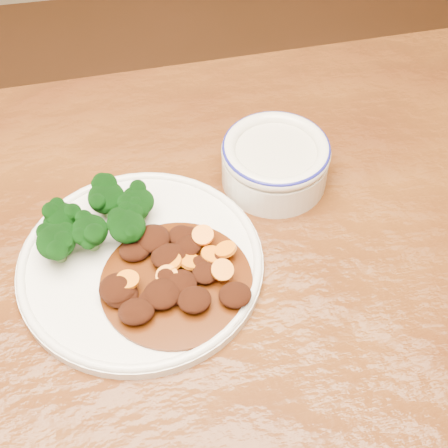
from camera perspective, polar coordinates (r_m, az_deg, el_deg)
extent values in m
cube|color=#5F3210|center=(0.71, -7.44, -10.01)|extent=(1.53, 0.95, 0.04)
cylinder|color=white|center=(0.73, -7.59, -3.67)|extent=(0.28, 0.28, 0.01)
torus|color=white|center=(0.72, -7.64, -3.37)|extent=(0.28, 0.28, 0.01)
cylinder|color=#63914B|center=(0.76, -7.65, 1.00)|extent=(0.01, 0.01, 0.02)
ellipsoid|color=black|center=(0.74, -7.81, 2.03)|extent=(0.04, 0.04, 0.03)
cylinder|color=#63914B|center=(0.73, -8.64, -1.33)|extent=(0.01, 0.01, 0.02)
ellipsoid|color=black|center=(0.72, -8.84, -0.23)|extent=(0.04, 0.04, 0.03)
cylinder|color=#63914B|center=(0.76, -14.39, -0.36)|extent=(0.01, 0.01, 0.02)
ellipsoid|color=black|center=(0.74, -14.70, 0.65)|extent=(0.04, 0.04, 0.03)
cylinder|color=#63914B|center=(0.74, -11.89, -1.68)|extent=(0.01, 0.01, 0.02)
ellipsoid|color=black|center=(0.72, -12.17, -0.61)|extent=(0.04, 0.04, 0.03)
cylinder|color=#63914B|center=(0.73, -14.76, -2.68)|extent=(0.01, 0.01, 0.02)
ellipsoid|color=black|center=(0.72, -15.12, -1.59)|extent=(0.04, 0.04, 0.04)
cylinder|color=#63914B|center=(0.76, -10.47, 1.28)|extent=(0.01, 0.01, 0.02)
ellipsoid|color=black|center=(0.75, -10.72, 2.41)|extent=(0.04, 0.04, 0.03)
cylinder|color=#63914B|center=(0.75, -7.96, 0.49)|extent=(0.01, 0.01, 0.02)
ellipsoid|color=black|center=(0.74, -8.12, 1.48)|extent=(0.03, 0.03, 0.03)
cylinder|color=#492107|center=(0.70, -4.38, -5.34)|extent=(0.17, 0.17, 0.00)
ellipsoid|color=black|center=(0.72, -8.16, -2.42)|extent=(0.04, 0.03, 0.02)
ellipsoid|color=black|center=(0.68, -4.02, -5.47)|extent=(0.04, 0.04, 0.02)
ellipsoid|color=black|center=(0.67, -8.02, -7.93)|extent=(0.04, 0.03, 0.02)
ellipsoid|color=black|center=(0.69, -1.75, -4.49)|extent=(0.03, 0.03, 0.01)
ellipsoid|color=black|center=(0.68, -4.40, -6.52)|extent=(0.03, 0.02, 0.01)
ellipsoid|color=black|center=(0.67, -2.72, -6.94)|extent=(0.04, 0.03, 0.02)
ellipsoid|color=black|center=(0.73, -3.31, -1.03)|extent=(0.03, 0.03, 0.01)
ellipsoid|color=black|center=(0.69, -5.17, -4.56)|extent=(0.03, 0.02, 0.01)
ellipsoid|color=black|center=(0.67, -2.47, -6.74)|extent=(0.02, 0.02, 0.01)
ellipsoid|color=black|center=(0.68, -9.71, -5.82)|extent=(0.04, 0.04, 0.02)
ellipsoid|color=black|center=(0.67, -6.71, -6.86)|extent=(0.03, 0.03, 0.01)
ellipsoid|color=black|center=(0.68, -9.37, -6.40)|extent=(0.04, 0.03, 0.02)
ellipsoid|color=black|center=(0.70, -5.09, -2.99)|extent=(0.04, 0.04, 0.02)
ellipsoid|color=black|center=(0.71, -3.29, -2.00)|extent=(0.03, 0.03, 0.01)
ellipsoid|color=black|center=(0.72, -3.96, -1.07)|extent=(0.03, 0.03, 0.01)
ellipsoid|color=black|center=(0.72, -6.54, -1.31)|extent=(0.04, 0.04, 0.02)
ellipsoid|color=black|center=(0.67, 1.02, -6.50)|extent=(0.04, 0.03, 0.02)
ellipsoid|color=black|center=(0.70, -0.47, -3.17)|extent=(0.02, 0.02, 0.01)
ellipsoid|color=black|center=(0.70, -5.29, -3.19)|extent=(0.03, 0.03, 0.01)
ellipsoid|color=black|center=(0.70, -2.17, -3.77)|extent=(0.03, 0.03, 0.01)
ellipsoid|color=black|center=(0.67, -5.69, -6.38)|extent=(0.04, 0.04, 0.02)
cylinder|color=orange|center=(0.69, -5.23, -4.75)|extent=(0.03, 0.03, 0.02)
cylinder|color=orange|center=(0.70, 0.15, -2.33)|extent=(0.03, 0.03, 0.02)
cylinder|color=orange|center=(0.71, -1.94, -1.01)|extent=(0.03, 0.03, 0.01)
cylinder|color=orange|center=(0.70, -1.12, -2.82)|extent=(0.04, 0.04, 0.01)
cylinder|color=orange|center=(0.68, -8.80, -5.05)|extent=(0.03, 0.03, 0.01)
cylinder|color=orange|center=(0.68, -0.15, -4.21)|extent=(0.03, 0.03, 0.02)
cylinder|color=orange|center=(0.70, -3.15, -3.42)|extent=(0.04, 0.04, 0.01)
cylinder|color=orange|center=(0.69, -4.87, -3.49)|extent=(0.03, 0.03, 0.01)
cylinder|color=beige|center=(0.80, 4.64, 5.15)|extent=(0.14, 0.14, 0.04)
cylinder|color=beige|center=(0.78, 4.76, 6.51)|extent=(0.10, 0.10, 0.01)
torus|color=beige|center=(0.78, 4.79, 6.75)|extent=(0.14, 0.14, 0.02)
torus|color=navy|center=(0.78, 4.81, 6.99)|extent=(0.13, 0.13, 0.01)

